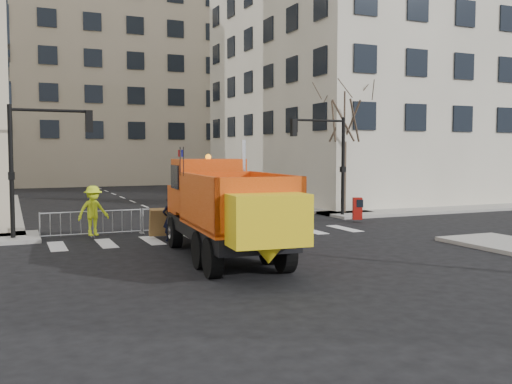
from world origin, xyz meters
name	(u,v)px	position (x,y,z in m)	size (l,w,h in m)	color
ground	(277,259)	(0.00, 0.00, 0.00)	(120.00, 120.00, 0.00)	black
sidewalk_back	(199,226)	(0.00, 8.50, 0.07)	(64.00, 5.00, 0.15)	gray
building_far	(82,79)	(0.00, 52.00, 12.00)	(30.00, 18.00, 24.00)	tan
traffic_light_left	(11,173)	(-8.00, 7.50, 2.70)	(0.18, 0.18, 5.40)	black
traffic_light_right	(343,168)	(8.50, 9.50, 2.70)	(0.18, 0.18, 5.40)	black
crowd_barriers	(189,219)	(-0.75, 7.60, 0.55)	(12.60, 0.60, 1.10)	#9EA0A5
street_tree	(344,148)	(9.20, 10.50, 3.75)	(3.00, 3.00, 7.50)	#382B21
plow_truck	(225,207)	(-1.63, 0.47, 1.76)	(3.65, 10.38, 3.96)	black
cop_a	(170,219)	(-2.24, 5.14, 0.88)	(0.64, 0.42, 1.76)	black
cop_b	(192,213)	(-0.98, 6.34, 0.93)	(0.90, 0.70, 1.86)	black
cop_c	(224,218)	(-0.04, 4.94, 0.83)	(0.98, 0.41, 1.66)	black
worker	(93,211)	(-5.00, 6.80, 1.16)	(1.31, 0.75, 2.03)	#C8E11A
newspaper_box	(357,209)	(7.96, 7.25, 0.70)	(0.45, 0.40, 1.10)	#98110B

